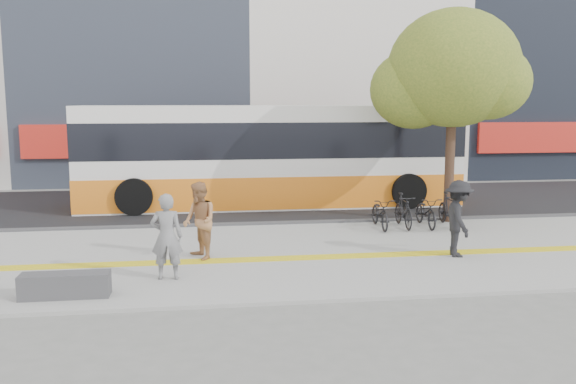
{
  "coord_description": "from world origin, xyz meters",
  "views": [
    {
      "loc": [
        -0.03,
        -12.46,
        3.64
      ],
      "look_at": [
        1.98,
        2.0,
        1.47
      ],
      "focal_mm": 38.02,
      "sensor_mm": 36.0,
      "label": 1
    }
  ],
  "objects": [
    {
      "name": "tactile_strip",
      "position": [
        0.0,
        1.0,
        0.09
      ],
      "size": [
        40.0,
        0.45,
        0.01
      ],
      "primitive_type": "cube",
      "color": "yellow",
      "rests_on": "sidewalk"
    },
    {
      "name": "bench",
      "position": [
        -2.6,
        -1.2,
        0.3
      ],
      "size": [
        1.6,
        0.45,
        0.45
      ],
      "primitive_type": "cube",
      "color": "#3B3B3D",
      "rests_on": "sidewalk"
    },
    {
      "name": "street_tree",
      "position": [
        7.18,
        4.82,
        4.51
      ],
      "size": [
        4.4,
        3.8,
        6.31
      ],
      "color": "#382219",
      "rests_on": "sidewalk"
    },
    {
      "name": "sidewalk",
      "position": [
        0.0,
        1.5,
        0.04
      ],
      "size": [
        40.0,
        7.0,
        0.08
      ],
      "primitive_type": "cube",
      "color": "slate",
      "rests_on": "ground"
    },
    {
      "name": "bus",
      "position": [
        2.28,
        8.5,
        1.68
      ],
      "size": [
        12.96,
        3.07,
        3.45
      ],
      "color": "silver",
      "rests_on": "street"
    },
    {
      "name": "ground",
      "position": [
        0.0,
        0.0,
        0.0
      ],
      "size": [
        120.0,
        120.0,
        0.0
      ],
      "primitive_type": "plane",
      "color": "slate",
      "rests_on": "ground"
    },
    {
      "name": "bicycle_row",
      "position": [
        5.89,
        4.0,
        0.54
      ],
      "size": [
        2.6,
        1.67,
        0.97
      ],
      "color": "black",
      "rests_on": "sidewalk"
    },
    {
      "name": "seated_woman",
      "position": [
        -0.8,
        -0.27,
        0.96
      ],
      "size": [
        0.66,
        0.46,
        1.76
      ],
      "primitive_type": "imported",
      "rotation": [
        0.0,
        0.0,
        3.08
      ],
      "color": "black",
      "rests_on": "sidewalk"
    },
    {
      "name": "street",
      "position": [
        0.0,
        9.0,
        0.03
      ],
      "size": [
        40.0,
        8.0,
        0.06
      ],
      "primitive_type": "cube",
      "color": "black",
      "rests_on": "ground"
    },
    {
      "name": "pedestrian_dark",
      "position": [
        5.78,
        0.69,
        0.97
      ],
      "size": [
        0.82,
        1.23,
        1.78
      ],
      "primitive_type": "imported",
      "rotation": [
        0.0,
        0.0,
        1.42
      ],
      "color": "black",
      "rests_on": "sidewalk"
    },
    {
      "name": "curb",
      "position": [
        0.0,
        5.0,
        0.07
      ],
      "size": [
        40.0,
        0.25,
        0.14
      ],
      "primitive_type": "cube",
      "color": "#3B3B3D",
      "rests_on": "ground"
    },
    {
      "name": "pedestrian_tan",
      "position": [
        -0.16,
        1.25,
        0.96
      ],
      "size": [
        0.95,
        1.05,
        1.77
      ],
      "primitive_type": "imported",
      "rotation": [
        0.0,
        0.0,
        -1.17
      ],
      "color": "#AB754A",
      "rests_on": "sidewalk"
    }
  ]
}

